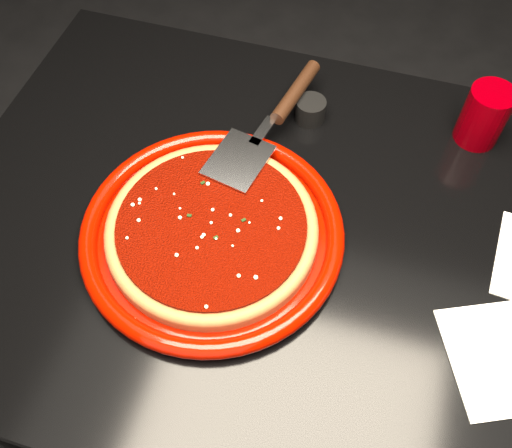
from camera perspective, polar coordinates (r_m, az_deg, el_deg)
The scene contains 12 objects.
floor at distance 1.57m, azimuth 3.71°, elevation -16.06°, with size 4.00×4.00×0.01m, color black.
table at distance 1.21m, azimuth 4.70°, elevation -10.78°, with size 1.20×0.80×0.75m, color black.
plate at distance 0.86m, azimuth -4.40°, elevation -0.82°, with size 0.40×0.40×0.03m, color #800800.
pizza_crust at distance 0.86m, azimuth -4.42°, elevation -0.66°, with size 0.32×0.32×0.02m, color brown.
pizza_crust_rim at distance 0.85m, azimuth -4.45°, elevation -0.37°, with size 0.32×0.32×0.02m, color brown.
pizza_sauce at distance 0.85m, azimuth -4.48°, elevation -0.16°, with size 0.28×0.28×0.01m, color #600901.
parmesan_dusting at distance 0.84m, azimuth -4.51°, elevation 0.13°, with size 0.27×0.27×0.01m, color #F6EEC1, non-canonical shape.
basil_flecks at distance 0.84m, azimuth -4.51°, elevation 0.09°, with size 0.25×0.25×0.00m, color black, non-canonical shape.
pizza_server at distance 0.95m, azimuth 1.47°, elevation 10.17°, with size 0.10×0.36×0.03m, color silver, non-canonical shape.
cup at distance 1.03m, azimuth 21.85°, elevation 10.03°, with size 0.07×0.07×0.10m, color #790006.
napkin_a at distance 0.86m, azimuth 23.82°, elevation -12.06°, with size 0.16×0.16×0.00m, color white.
ramekin at distance 1.01m, azimuth 5.47°, elevation 11.27°, with size 0.05×0.05×0.04m, color black.
Camera 1 is at (0.04, -0.47, 1.49)m, focal length 40.00 mm.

